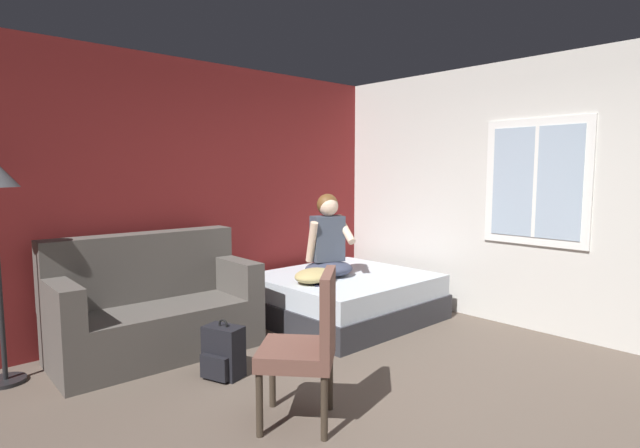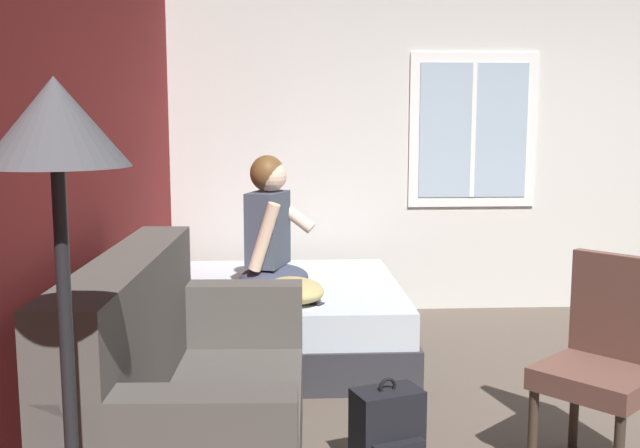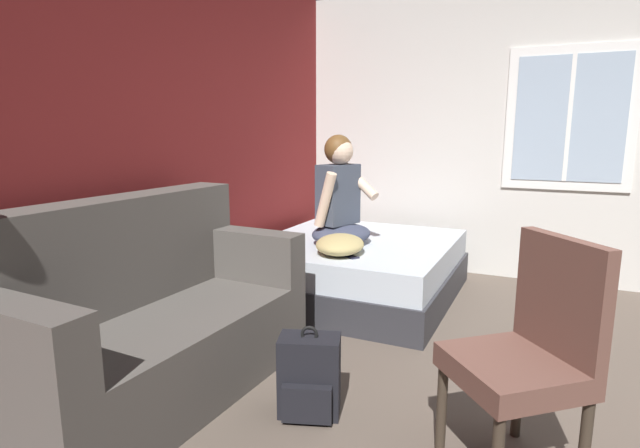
{
  "view_description": "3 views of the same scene",
  "coord_description": "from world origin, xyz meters",
  "px_view_note": "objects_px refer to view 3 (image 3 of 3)",
  "views": [
    {
      "loc": [
        -2.41,
        -1.76,
        1.6
      ],
      "look_at": [
        0.72,
        1.63,
        1.1
      ],
      "focal_mm": 28.0,
      "sensor_mm": 36.0,
      "label": 1
    },
    {
      "loc": [
        -3.57,
        1.97,
        1.6
      ],
      "look_at": [
        0.69,
        1.74,
        0.99
      ],
      "focal_mm": 42.0,
      "sensor_mm": 36.0,
      "label": 2
    },
    {
      "loc": [
        -2.46,
        0.48,
        1.4
      ],
      "look_at": [
        0.42,
        1.84,
        0.79
      ],
      "focal_mm": 28.0,
      "sensor_mm": 36.0,
      "label": 3
    }
  ],
  "objects_px": {
    "backpack": "(309,377)",
    "bed": "(357,268)",
    "person_seated": "(340,200)",
    "throw_pillow": "(340,244)",
    "side_chair": "(529,349)",
    "cell_phone": "(350,256)",
    "couch": "(149,321)"
  },
  "relations": [
    {
      "from": "backpack",
      "to": "side_chair",
      "type": "bearing_deg",
      "value": -89.14
    },
    {
      "from": "side_chair",
      "to": "throw_pillow",
      "type": "bearing_deg",
      "value": 46.58
    },
    {
      "from": "person_seated",
      "to": "couch",
      "type": "bearing_deg",
      "value": 169.29
    },
    {
      "from": "cell_phone",
      "to": "backpack",
      "type": "bearing_deg",
      "value": -135.06
    },
    {
      "from": "couch",
      "to": "cell_phone",
      "type": "relative_size",
      "value": 12.02
    },
    {
      "from": "side_chair",
      "to": "cell_phone",
      "type": "xyz_separation_m",
      "value": [
        1.24,
        1.27,
        -0.05
      ]
    },
    {
      "from": "throw_pillow",
      "to": "cell_phone",
      "type": "height_order",
      "value": "throw_pillow"
    },
    {
      "from": "side_chair",
      "to": "couch",
      "type": "bearing_deg",
      "value": 95.25
    },
    {
      "from": "throw_pillow",
      "to": "backpack",
      "type": "bearing_deg",
      "value": -163.3
    },
    {
      "from": "backpack",
      "to": "bed",
      "type": "bearing_deg",
      "value": 13.84
    },
    {
      "from": "couch",
      "to": "backpack",
      "type": "distance_m",
      "value": 0.91
    },
    {
      "from": "side_chair",
      "to": "person_seated",
      "type": "relative_size",
      "value": 1.12
    },
    {
      "from": "couch",
      "to": "cell_phone",
      "type": "bearing_deg",
      "value": -22.55
    },
    {
      "from": "throw_pillow",
      "to": "side_chair",
      "type": "bearing_deg",
      "value": -133.42
    },
    {
      "from": "person_seated",
      "to": "backpack",
      "type": "distance_m",
      "value": 1.84
    },
    {
      "from": "couch",
      "to": "person_seated",
      "type": "height_order",
      "value": "person_seated"
    },
    {
      "from": "person_seated",
      "to": "throw_pillow",
      "type": "relative_size",
      "value": 1.82
    },
    {
      "from": "couch",
      "to": "backpack",
      "type": "relative_size",
      "value": 3.78
    },
    {
      "from": "bed",
      "to": "person_seated",
      "type": "bearing_deg",
      "value": 151.71
    },
    {
      "from": "couch",
      "to": "person_seated",
      "type": "bearing_deg",
      "value": -10.71
    },
    {
      "from": "cell_phone",
      "to": "person_seated",
      "type": "bearing_deg",
      "value": 64.75
    },
    {
      "from": "bed",
      "to": "throw_pillow",
      "type": "bearing_deg",
      "value": -174.24
    },
    {
      "from": "bed",
      "to": "backpack",
      "type": "xyz_separation_m",
      "value": [
        -1.8,
        -0.44,
        -0.04
      ]
    },
    {
      "from": "backpack",
      "to": "cell_phone",
      "type": "xyz_separation_m",
      "value": [
        1.25,
        0.29,
        0.29
      ]
    },
    {
      "from": "throw_pillow",
      "to": "bed",
      "type": "bearing_deg",
      "value": 5.76
    },
    {
      "from": "couch",
      "to": "cell_phone",
      "type": "xyz_separation_m",
      "value": [
        1.41,
        -0.58,
        0.09
      ]
    },
    {
      "from": "couch",
      "to": "backpack",
      "type": "height_order",
      "value": "couch"
    },
    {
      "from": "side_chair",
      "to": "cell_phone",
      "type": "distance_m",
      "value": 1.77
    },
    {
      "from": "throw_pillow",
      "to": "cell_phone",
      "type": "bearing_deg",
      "value": -120.55
    },
    {
      "from": "bed",
      "to": "cell_phone",
      "type": "relative_size",
      "value": 11.91
    },
    {
      "from": "cell_phone",
      "to": "couch",
      "type": "bearing_deg",
      "value": -170.54
    },
    {
      "from": "backpack",
      "to": "throw_pillow",
      "type": "relative_size",
      "value": 0.95
    }
  ]
}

